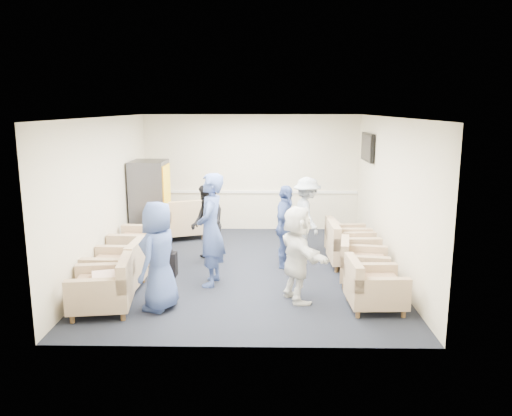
{
  "coord_description": "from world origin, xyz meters",
  "views": [
    {
      "loc": [
        0.31,
        -8.61,
        2.88
      ],
      "look_at": [
        0.15,
        0.2,
        1.08
      ],
      "focal_mm": 35.0,
      "sensor_mm": 36.0,
      "label": 1
    }
  ],
  "objects_px": {
    "person_front_left": "(159,256)",
    "person_back_right": "(307,215)",
    "person_mid_right": "(285,227)",
    "person_back_left": "(207,224)",
    "armchair_corner": "(183,221)",
    "person_mid_left": "(211,230)",
    "armchair_right_near": "(372,288)",
    "armchair_left_far": "(143,246)",
    "vending_machine": "(151,203)",
    "armchair_left_mid": "(119,269)",
    "person_front_right": "(297,254)",
    "armchair_right_midfar": "(350,248)",
    "armchair_right_far": "(347,241)",
    "armchair_right_midnear": "(361,265)",
    "armchair_left_near": "(105,290)"
  },
  "relations": [
    {
      "from": "armchair_right_midfar",
      "to": "person_mid_right",
      "type": "distance_m",
      "value": 1.25
    },
    {
      "from": "armchair_right_near",
      "to": "person_mid_left",
      "type": "bearing_deg",
      "value": 65.96
    },
    {
      "from": "person_mid_left",
      "to": "person_back_left",
      "type": "xyz_separation_m",
      "value": [
        -0.19,
        1.14,
        -0.17
      ]
    },
    {
      "from": "person_front_left",
      "to": "person_back_right",
      "type": "height_order",
      "value": "person_front_left"
    },
    {
      "from": "armchair_left_near",
      "to": "armchair_right_far",
      "type": "height_order",
      "value": "armchair_left_near"
    },
    {
      "from": "person_mid_left",
      "to": "person_mid_right",
      "type": "distance_m",
      "value": 1.56
    },
    {
      "from": "armchair_left_near",
      "to": "armchair_corner",
      "type": "xyz_separation_m",
      "value": [
        0.44,
        4.11,
        0.05
      ]
    },
    {
      "from": "armchair_right_near",
      "to": "vending_machine",
      "type": "height_order",
      "value": "vending_machine"
    },
    {
      "from": "armchair_left_near",
      "to": "armchair_left_mid",
      "type": "xyz_separation_m",
      "value": [
        -0.06,
        0.88,
        0.01
      ]
    },
    {
      "from": "armchair_corner",
      "to": "armchair_right_midnear",
      "type": "bearing_deg",
      "value": 118.6
    },
    {
      "from": "armchair_left_mid",
      "to": "person_front_right",
      "type": "xyz_separation_m",
      "value": [
        2.81,
        -0.4,
        0.39
      ]
    },
    {
      "from": "vending_machine",
      "to": "person_mid_left",
      "type": "relative_size",
      "value": 0.97
    },
    {
      "from": "armchair_right_midnear",
      "to": "armchair_right_far",
      "type": "xyz_separation_m",
      "value": [
        -0.0,
        1.45,
        0.01
      ]
    },
    {
      "from": "armchair_right_midfar",
      "to": "armchair_right_near",
      "type": "bearing_deg",
      "value": 178.69
    },
    {
      "from": "armchair_right_near",
      "to": "armchair_right_midfar",
      "type": "distance_m",
      "value": 1.96
    },
    {
      "from": "armchair_right_midfar",
      "to": "person_back_right",
      "type": "distance_m",
      "value": 1.2
    },
    {
      "from": "person_mid_right",
      "to": "person_back_right",
      "type": "bearing_deg",
      "value": -10.39
    },
    {
      "from": "vending_machine",
      "to": "person_back_right",
      "type": "height_order",
      "value": "vending_machine"
    },
    {
      "from": "armchair_right_midfar",
      "to": "person_back_left",
      "type": "height_order",
      "value": "person_back_left"
    },
    {
      "from": "armchair_right_midfar",
      "to": "person_back_left",
      "type": "distance_m",
      "value": 2.65
    },
    {
      "from": "vending_machine",
      "to": "person_back_left",
      "type": "distance_m",
      "value": 1.87
    },
    {
      "from": "armchair_left_far",
      "to": "vending_machine",
      "type": "relative_size",
      "value": 0.54
    },
    {
      "from": "person_mid_left",
      "to": "person_mid_right",
      "type": "relative_size",
      "value": 1.22
    },
    {
      "from": "armchair_right_far",
      "to": "person_back_right",
      "type": "xyz_separation_m",
      "value": [
        -0.75,
        0.32,
        0.44
      ]
    },
    {
      "from": "armchair_right_midfar",
      "to": "person_front_right",
      "type": "height_order",
      "value": "person_front_right"
    },
    {
      "from": "armchair_left_far",
      "to": "armchair_right_midnear",
      "type": "bearing_deg",
      "value": 79.85
    },
    {
      "from": "armchair_left_near",
      "to": "armchair_left_mid",
      "type": "distance_m",
      "value": 0.88
    },
    {
      "from": "armchair_left_far",
      "to": "person_front_left",
      "type": "xyz_separation_m",
      "value": [
        0.73,
        -2.03,
        0.43
      ]
    },
    {
      "from": "vending_machine",
      "to": "person_front_right",
      "type": "distance_m",
      "value": 4.25
    },
    {
      "from": "armchair_left_far",
      "to": "person_front_right",
      "type": "xyz_separation_m",
      "value": [
        2.73,
        -1.69,
        0.37
      ]
    },
    {
      "from": "armchair_right_midfar",
      "to": "person_front_right",
      "type": "bearing_deg",
      "value": 146.14
    },
    {
      "from": "person_mid_left",
      "to": "person_back_right",
      "type": "bearing_deg",
      "value": 143.2
    },
    {
      "from": "armchair_right_near",
      "to": "person_mid_left",
      "type": "relative_size",
      "value": 0.44
    },
    {
      "from": "armchair_right_midnear",
      "to": "vending_machine",
      "type": "distance_m",
      "value": 4.67
    },
    {
      "from": "armchair_right_near",
      "to": "person_back_right",
      "type": "relative_size",
      "value": 0.53
    },
    {
      "from": "armchair_left_mid",
      "to": "person_back_right",
      "type": "relative_size",
      "value": 0.57
    },
    {
      "from": "armchair_right_near",
      "to": "person_front_left",
      "type": "xyz_separation_m",
      "value": [
        -3.06,
        -0.04,
        0.48
      ]
    },
    {
      "from": "armchair_right_far",
      "to": "person_front_left",
      "type": "distance_m",
      "value": 4.03
    },
    {
      "from": "person_mid_left",
      "to": "person_back_left",
      "type": "distance_m",
      "value": 1.17
    },
    {
      "from": "armchair_left_mid",
      "to": "person_mid_left",
      "type": "distance_m",
      "value": 1.59
    },
    {
      "from": "armchair_right_midnear",
      "to": "armchair_right_midfar",
      "type": "distance_m",
      "value": 0.91
    },
    {
      "from": "person_mid_right",
      "to": "person_back_left",
      "type": "bearing_deg",
      "value": 97.61
    },
    {
      "from": "armchair_right_midfar",
      "to": "vending_machine",
      "type": "relative_size",
      "value": 0.49
    },
    {
      "from": "armchair_right_midfar",
      "to": "person_front_left",
      "type": "distance_m",
      "value": 3.69
    },
    {
      "from": "vending_machine",
      "to": "person_front_right",
      "type": "xyz_separation_m",
      "value": [
        2.89,
        -3.11,
        -0.16
      ]
    },
    {
      "from": "armchair_left_near",
      "to": "vending_machine",
      "type": "xyz_separation_m",
      "value": [
        -0.14,
        3.59,
        0.56
      ]
    },
    {
      "from": "armchair_left_far",
      "to": "person_back_left",
      "type": "relative_size",
      "value": 0.64
    },
    {
      "from": "armchair_corner",
      "to": "person_mid_left",
      "type": "relative_size",
      "value": 0.66
    },
    {
      "from": "person_back_right",
      "to": "vending_machine",
      "type": "bearing_deg",
      "value": 66.39
    },
    {
      "from": "armchair_left_near",
      "to": "person_mid_right",
      "type": "height_order",
      "value": "person_mid_right"
    }
  ]
}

